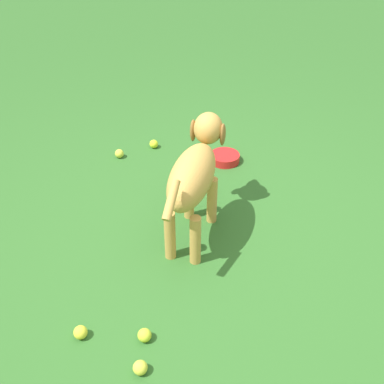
{
  "coord_description": "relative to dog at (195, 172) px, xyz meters",
  "views": [
    {
      "loc": [
        1.59,
        1.09,
        1.85
      ],
      "look_at": [
        -0.03,
        -0.24,
        0.33
      ],
      "focal_mm": 43.56,
      "sensor_mm": 36.0,
      "label": 1
    }
  ],
  "objects": [
    {
      "name": "tennis_ball_0",
      "position": [
        0.75,
        0.31,
        -0.4
      ],
      "size": [
        0.07,
        0.07,
        0.07
      ],
      "primitive_type": "sphere",
      "color": "#C6DB32",
      "rests_on": "ground"
    },
    {
      "name": "tennis_ball_3",
      "position": [
        0.89,
        0.41,
        -0.4
      ],
      "size": [
        0.07,
        0.07,
        0.07
      ],
      "primitive_type": "sphere",
      "color": "#D0D33F",
      "rests_on": "ground"
    },
    {
      "name": "tennis_ball_2",
      "position": [
        0.93,
        0.07,
        -0.4
      ],
      "size": [
        0.07,
        0.07,
        0.07
      ],
      "primitive_type": "sphere",
      "color": "yellow",
      "rests_on": "ground"
    },
    {
      "name": "tennis_ball_1",
      "position": [
        -0.58,
        -0.88,
        -0.4
      ],
      "size": [
        0.07,
        0.07,
        0.07
      ],
      "primitive_type": "sphere",
      "color": "#D1E02B",
      "rests_on": "ground"
    },
    {
      "name": "tennis_ball_4",
      "position": [
        -0.31,
        -0.98,
        -0.4
      ],
      "size": [
        0.07,
        0.07,
        0.07
      ],
      "primitive_type": "sphere",
      "color": "#D0D640",
      "rests_on": "ground"
    },
    {
      "name": "ground",
      "position": [
        0.08,
        0.26,
        -0.43
      ],
      "size": [
        14.0,
        14.0,
        0.0
      ],
      "primitive_type": "plane",
      "color": "#2D6026"
    },
    {
      "name": "dog",
      "position": [
        0.0,
        0.0,
        0.0
      ],
      "size": [
        0.9,
        0.47,
        0.65
      ],
      "rotation": [
        0.0,
        0.0,
        3.55
      ],
      "color": "#C69347",
      "rests_on": "ground"
    },
    {
      "name": "water_bowl",
      "position": [
        -0.76,
        -0.33,
        -0.4
      ],
      "size": [
        0.22,
        0.22,
        0.06
      ],
      "primitive_type": "cylinder",
      "color": "red",
      "rests_on": "ground"
    }
  ]
}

